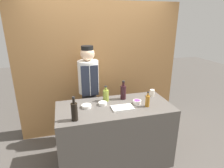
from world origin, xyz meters
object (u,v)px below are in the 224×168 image
sauce_bowl_white (86,106)px  bottle_oil (106,95)px  cutting_board (122,108)px  bottle_soy (74,111)px  bottle_amber (147,101)px  sauce_bowl_purple (137,102)px  chef_center (89,91)px  cup_cream (152,93)px  sauce_bowl_orange (103,103)px  bottle_wine (123,92)px

sauce_bowl_white → bottle_oil: size_ratio=0.58×
cutting_board → bottle_soy: bottle_soy is taller
bottle_amber → sauce_bowl_white: bearing=167.6°
sauce_bowl_purple → cutting_board: sauce_bowl_purple is taller
bottle_soy → bottle_amber: bottle_soy is taller
sauce_bowl_white → chef_center: size_ratio=0.08×
bottle_soy → bottle_amber: bearing=6.9°
cutting_board → bottle_soy: 0.68m
chef_center → bottle_soy: bearing=-108.8°
cup_cream → bottle_soy: bearing=-160.0°
sauce_bowl_orange → bottle_soy: bottle_soy is taller
sauce_bowl_orange → chef_center: size_ratio=0.07×
bottle_oil → cutting_board: bearing=-62.6°
sauce_bowl_purple → sauce_bowl_white: bearing=174.5°
sauce_bowl_orange → bottle_wine: bearing=20.3°
sauce_bowl_purple → bottle_oil: bearing=151.2°
cutting_board → bottle_oil: (-0.16, 0.31, 0.08)m
sauce_bowl_orange → cup_cream: 0.85m
cutting_board → chef_center: (-0.35, 0.74, -0.00)m
sauce_bowl_purple → bottle_soy: bottle_soy is taller
bottle_soy → chef_center: bearing=71.2°
bottle_amber → bottle_oil: bearing=146.8°
sauce_bowl_orange → bottle_amber: bottle_amber is taller
cup_cream → bottle_wine: bearing=179.2°
bottle_amber → cup_cream: bottle_amber is taller
sauce_bowl_orange → bottle_oil: bottle_oil is taller
sauce_bowl_orange → sauce_bowl_white: size_ratio=0.89×
bottle_wine → bottle_amber: bearing=-54.2°
cutting_board → bottle_oil: bearing=117.4°
bottle_amber → cup_cream: (0.24, 0.33, -0.03)m
bottle_oil → cup_cream: bottle_oil is taller
cutting_board → sauce_bowl_white: bearing=162.1°
cutting_board → bottle_amber: 0.37m
sauce_bowl_white → bottle_soy: bearing=-120.8°
sauce_bowl_purple → bottle_amber: size_ratio=0.53×
bottle_oil → sauce_bowl_orange: bearing=-121.0°
bottle_soy → cup_cream: bottle_soy is taller
sauce_bowl_orange → bottle_oil: size_ratio=0.52×
sauce_bowl_white → sauce_bowl_orange: bearing=6.5°
bottle_soy → cup_cream: (1.26, 0.46, -0.07)m
cutting_board → bottle_wine: bearing=70.0°
sauce_bowl_white → chef_center: (0.12, 0.59, -0.02)m
cutting_board → bottle_oil: size_ratio=1.27×
bottle_oil → chef_center: 0.48m
cutting_board → sauce_bowl_orange: bearing=142.9°
bottle_oil → cup_cream: size_ratio=2.26×
sauce_bowl_purple → bottle_soy: (-0.91, -0.24, 0.09)m
sauce_bowl_white → cup_cream: bearing=8.0°
bottle_amber → bottle_wine: bearing=125.8°
bottle_amber → sauce_bowl_purple: bearing=133.3°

